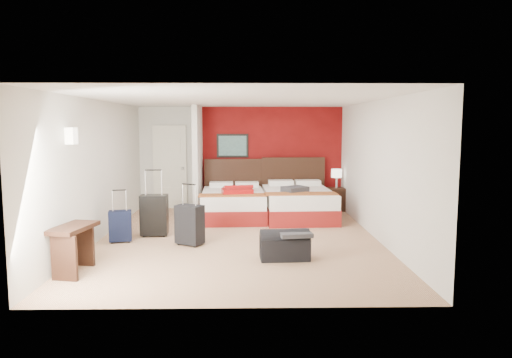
{
  "coord_description": "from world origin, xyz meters",
  "views": [
    {
      "loc": [
        0.17,
        -8.32,
        2.06
      ],
      "look_at": [
        0.33,
        0.8,
        1.0
      ],
      "focal_mm": 32.81,
      "sensor_mm": 36.0,
      "label": 1
    }
  ],
  "objects_px": {
    "suitcase_black": "(154,216)",
    "suitcase_charcoal": "(190,226)",
    "desk": "(74,249)",
    "bed_right": "(298,204)",
    "table_lamp": "(337,179)",
    "nightstand": "(336,199)",
    "duffel_bag": "(285,247)",
    "bed_left": "(233,205)",
    "red_suitcase_open": "(237,190)",
    "suitcase_navy": "(120,227)"
  },
  "relations": [
    {
      "from": "suitcase_charcoal",
      "to": "duffel_bag",
      "type": "relative_size",
      "value": 0.88
    },
    {
      "from": "bed_left",
      "to": "duffel_bag",
      "type": "relative_size",
      "value": 2.62
    },
    {
      "from": "nightstand",
      "to": "table_lamp",
      "type": "distance_m",
      "value": 0.5
    },
    {
      "from": "red_suitcase_open",
      "to": "table_lamp",
      "type": "xyz_separation_m",
      "value": [
        2.36,
        0.97,
        0.13
      ]
    },
    {
      "from": "bed_left",
      "to": "desk",
      "type": "bearing_deg",
      "value": -120.96
    },
    {
      "from": "bed_right",
      "to": "duffel_bag",
      "type": "xyz_separation_m",
      "value": [
        -0.55,
        -3.21,
        -0.12
      ]
    },
    {
      "from": "suitcase_black",
      "to": "suitcase_charcoal",
      "type": "bearing_deg",
      "value": -44.69
    },
    {
      "from": "red_suitcase_open",
      "to": "desk",
      "type": "bearing_deg",
      "value": -129.7
    },
    {
      "from": "nightstand",
      "to": "desk",
      "type": "bearing_deg",
      "value": -135.39
    },
    {
      "from": "nightstand",
      "to": "suitcase_charcoal",
      "type": "height_order",
      "value": "suitcase_charcoal"
    },
    {
      "from": "bed_left",
      "to": "bed_right",
      "type": "relative_size",
      "value": 0.94
    },
    {
      "from": "suitcase_black",
      "to": "suitcase_charcoal",
      "type": "distance_m",
      "value": 1.01
    },
    {
      "from": "suitcase_black",
      "to": "duffel_bag",
      "type": "bearing_deg",
      "value": -36.17
    },
    {
      "from": "bed_right",
      "to": "red_suitcase_open",
      "type": "height_order",
      "value": "red_suitcase_open"
    },
    {
      "from": "duffel_bag",
      "to": "table_lamp",
      "type": "bearing_deg",
      "value": 66.08
    },
    {
      "from": "bed_right",
      "to": "suitcase_black",
      "type": "relative_size",
      "value": 2.82
    },
    {
      "from": "red_suitcase_open",
      "to": "suitcase_charcoal",
      "type": "height_order",
      "value": "red_suitcase_open"
    },
    {
      "from": "suitcase_charcoal",
      "to": "desk",
      "type": "height_order",
      "value": "desk"
    },
    {
      "from": "desk",
      "to": "red_suitcase_open",
      "type": "bearing_deg",
      "value": 70.48
    },
    {
      "from": "bed_right",
      "to": "suitcase_charcoal",
      "type": "relative_size",
      "value": 3.15
    },
    {
      "from": "red_suitcase_open",
      "to": "duffel_bag",
      "type": "xyz_separation_m",
      "value": [
        0.79,
        -3.14,
        -0.45
      ]
    },
    {
      "from": "red_suitcase_open",
      "to": "suitcase_navy",
      "type": "distance_m",
      "value": 2.89
    },
    {
      "from": "suitcase_charcoal",
      "to": "nightstand",
      "type": "bearing_deg",
      "value": 75.61
    },
    {
      "from": "desk",
      "to": "bed_right",
      "type": "bearing_deg",
      "value": 58.11
    },
    {
      "from": "bed_left",
      "to": "red_suitcase_open",
      "type": "bearing_deg",
      "value": -47.31
    },
    {
      "from": "duffel_bag",
      "to": "suitcase_charcoal",
      "type": "bearing_deg",
      "value": 147.56
    },
    {
      "from": "red_suitcase_open",
      "to": "desk",
      "type": "relative_size",
      "value": 1.1
    },
    {
      "from": "table_lamp",
      "to": "suitcase_navy",
      "type": "bearing_deg",
      "value": -145.53
    },
    {
      "from": "nightstand",
      "to": "duffel_bag",
      "type": "bearing_deg",
      "value": -112.27
    },
    {
      "from": "suitcase_charcoal",
      "to": "suitcase_navy",
      "type": "xyz_separation_m",
      "value": [
        -1.25,
        0.22,
        -0.07
      ]
    },
    {
      "from": "bed_right",
      "to": "suitcase_black",
      "type": "height_order",
      "value": "suitcase_black"
    },
    {
      "from": "bed_left",
      "to": "duffel_bag",
      "type": "height_order",
      "value": "bed_left"
    },
    {
      "from": "nightstand",
      "to": "suitcase_black",
      "type": "bearing_deg",
      "value": -148.08
    },
    {
      "from": "red_suitcase_open",
      "to": "duffel_bag",
      "type": "bearing_deg",
      "value": -85.11
    },
    {
      "from": "nightstand",
      "to": "suitcase_navy",
      "type": "height_order",
      "value": "nightstand"
    },
    {
      "from": "suitcase_navy",
      "to": "bed_right",
      "type": "bearing_deg",
      "value": 19.89
    },
    {
      "from": "desk",
      "to": "suitcase_black",
      "type": "bearing_deg",
      "value": 83.33
    },
    {
      "from": "suitcase_black",
      "to": "bed_right",
      "type": "bearing_deg",
      "value": 28.0
    },
    {
      "from": "nightstand",
      "to": "duffel_bag",
      "type": "xyz_separation_m",
      "value": [
        -1.57,
        -4.11,
        -0.09
      ]
    },
    {
      "from": "bed_right",
      "to": "suitcase_charcoal",
      "type": "xyz_separation_m",
      "value": [
        -2.11,
        -2.33,
        0.02
      ]
    },
    {
      "from": "nightstand",
      "to": "suitcase_black",
      "type": "relative_size",
      "value": 0.74
    },
    {
      "from": "bed_right",
      "to": "suitcase_navy",
      "type": "bearing_deg",
      "value": -150.46
    },
    {
      "from": "table_lamp",
      "to": "red_suitcase_open",
      "type": "bearing_deg",
      "value": -157.63
    },
    {
      "from": "suitcase_charcoal",
      "to": "suitcase_navy",
      "type": "distance_m",
      "value": 1.27
    },
    {
      "from": "suitcase_black",
      "to": "desk",
      "type": "bearing_deg",
      "value": -109.56
    },
    {
      "from": "bed_right",
      "to": "table_lamp",
      "type": "xyz_separation_m",
      "value": [
        1.02,
        0.9,
        0.46
      ]
    },
    {
      "from": "suitcase_black",
      "to": "table_lamp",
      "type": "bearing_deg",
      "value": 31.31
    },
    {
      "from": "table_lamp",
      "to": "desk",
      "type": "xyz_separation_m",
      "value": [
        -4.56,
        -4.72,
        -0.44
      ]
    },
    {
      "from": "bed_right",
      "to": "suitcase_navy",
      "type": "relative_size",
      "value": 3.93
    },
    {
      "from": "bed_left",
      "to": "table_lamp",
      "type": "distance_m",
      "value": 2.65
    }
  ]
}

